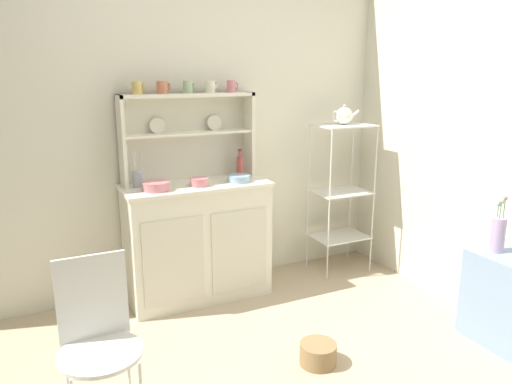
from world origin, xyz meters
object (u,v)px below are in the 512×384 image
hutch_cabinet (197,239)px  jam_bottle (240,166)px  utensil_jar (139,178)px  flower_vase (498,233)px  bakers_rack (341,184)px  floor_basket (318,354)px  bowl_mixing_large (156,186)px  cup_gold_0 (137,88)px  side_shelf_blue (508,302)px  wire_chair (97,333)px  hutch_shelf_unit (187,129)px  porcelain_teapot (344,116)px

hutch_cabinet → jam_bottle: jam_bottle is taller
utensil_jar → flower_vase: size_ratio=0.69×
bakers_rack → floor_basket: bakers_rack is taller
bakers_rack → utensil_jar: bakers_rack is taller
bowl_mixing_large → hutch_cabinet: bearing=13.8°
cup_gold_0 → bowl_mixing_large: 0.66m
side_shelf_blue → flower_vase: bearing=90.3°
wire_chair → cup_gold_0: 1.71m
hutch_shelf_unit → wire_chair: 1.74m
hutch_shelf_unit → bakers_rack: bearing=-8.9°
floor_basket → cup_gold_0: 2.02m
side_shelf_blue → porcelain_teapot: 1.74m
hutch_cabinet → flower_vase: size_ratio=2.92×
side_shelf_blue → floor_basket: size_ratio=2.66×
cup_gold_0 → utensil_jar: size_ratio=0.34×
bowl_mixing_large → flower_vase: flower_vase is taller
wire_chair → cup_gold_0: cup_gold_0 is taller
hutch_shelf_unit → bowl_mixing_large: (-0.30, -0.24, -0.33)m
side_shelf_blue → cup_gold_0: (-1.79, 1.56, 1.23)m
jam_bottle → utensil_jar: bearing=-179.3°
utensil_jar → cup_gold_0: bearing=50.6°
utensil_jar → flower_vase: 2.31m
hutch_cabinet → side_shelf_blue: (1.45, -1.44, -0.16)m
wire_chair → jam_bottle: (1.24, 1.26, 0.41)m
floor_basket → jam_bottle: size_ratio=1.02×
floor_basket → hutch_cabinet: bearing=105.8°
jam_bottle → floor_basket: bearing=-92.9°
floor_basket → bowl_mixing_large: bearing=120.5°
hutch_shelf_unit → side_shelf_blue: hutch_shelf_unit is taller
hutch_cabinet → utensil_jar: 0.61m
jam_bottle → bakers_rack: bearing=-7.8°
porcelain_teapot → wire_chair: bearing=-151.2°
cup_gold_0 → flower_vase: 2.44m
flower_vase → cup_gold_0: bearing=141.1°
hutch_cabinet → floor_basket: 1.23m
side_shelf_blue → hutch_cabinet: bearing=135.1°
floor_basket → flower_vase: bearing=-9.9°
hutch_shelf_unit → bowl_mixing_large: 0.51m
hutch_shelf_unit → cup_gold_0: size_ratio=11.57×
utensil_jar → wire_chair: bearing=-111.2°
jam_bottle → utensil_jar: size_ratio=0.85×
hutch_shelf_unit → porcelain_teapot: hutch_shelf_unit is taller
hutch_shelf_unit → bakers_rack: (1.22, -0.19, -0.49)m
bakers_rack → wire_chair: bakers_rack is taller
wire_chair → jam_bottle: size_ratio=4.14×
cup_gold_0 → utensil_jar: 0.60m
side_shelf_blue → flower_vase: size_ratio=1.59×
cup_gold_0 → floor_basket: bearing=-62.0°
hutch_shelf_unit → side_shelf_blue: (1.45, -1.60, -0.93)m
floor_basket → bowl_mixing_large: 1.47m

